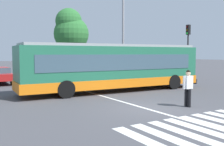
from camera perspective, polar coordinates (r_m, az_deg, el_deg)
The scene contains 13 objects.
ground_plane at distance 12.10m, azimuth 8.36°, elevation -7.57°, with size 160.00×160.00×0.00m, color #47474C.
city_transit_bus at distance 17.12m, azimuth 0.38°, elevation 1.33°, with size 12.49×3.18×3.06m.
pedestrian_crossing_street at distance 12.59m, azimuth 16.21°, elevation -2.76°, with size 0.58×0.34×1.72m.
parked_car_blue at distance 23.91m, azimuth -17.12°, elevation 0.01°, with size 2.00×4.56×1.35m.
parked_car_silver at distance 24.97m, azimuth -11.90°, elevation 0.29°, with size 1.98×4.55×1.35m.
parked_car_black at distance 25.64m, azimuth -5.55°, elevation 0.46°, with size 1.96×4.54×1.35m.
parked_car_white at distance 26.78m, azimuth -0.09°, elevation 0.65°, with size 1.98×4.56×1.35m.
traffic_light_far_corner at distance 25.14m, azimuth 16.22°, elevation 6.21°, with size 0.33×0.32×5.08m.
bus_stop_shelter at distance 26.87m, azimuth 8.30°, elevation 4.14°, with size 4.55×1.54×3.25m.
twin_arm_street_lamp at distance 23.75m, azimuth 2.45°, elevation 13.39°, with size 4.48×0.32×10.30m.
background_tree_right at distance 33.73m, azimuth -9.02°, elevation 9.16°, with size 4.39×4.39×8.10m.
crosswalk_painted_stripes at distance 9.46m, azimuth 20.45°, elevation -11.14°, with size 5.66×3.23×0.01m.
lane_center_line at distance 13.53m, azimuth 2.14°, elevation -6.24°, with size 0.16×24.00×0.01m, color silver.
Camera 1 is at (-7.57, -9.10, 2.48)m, focal length 41.96 mm.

